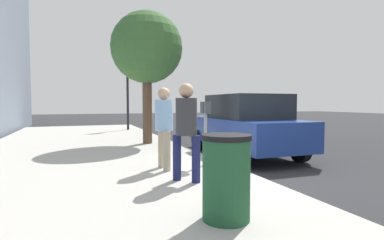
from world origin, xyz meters
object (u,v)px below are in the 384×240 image
object	(u,v)px
pedestrian_bystander	(186,124)
trash_bin	(226,177)
parked_sedan_near	(244,125)
parking_meter	(206,120)
street_tree	(147,49)
pedestrian_at_meter	(164,122)
traffic_signal	(130,83)

from	to	relation	value
pedestrian_bystander	trash_bin	size ratio (longest dim) A/B	1.70
parked_sedan_near	pedestrian_bystander	bearing A→B (deg)	134.28
parking_meter	parked_sedan_near	size ratio (longest dim) A/B	0.32
pedestrian_bystander	parked_sedan_near	distance (m)	3.85
parked_sedan_near	parking_meter	bearing A→B (deg)	128.95
trash_bin	street_tree	bearing A→B (deg)	-4.91
pedestrian_bystander	street_tree	distance (m)	5.70
pedestrian_at_meter	traffic_signal	distance (m)	9.83
pedestrian_bystander	street_tree	size ratio (longest dim) A/B	0.38
traffic_signal	pedestrian_bystander	bearing A→B (deg)	176.03
parked_sedan_near	street_tree	world-z (taller)	street_tree
pedestrian_at_meter	parking_meter	bearing A→B (deg)	2.40
parked_sedan_near	traffic_signal	world-z (taller)	traffic_signal
pedestrian_bystander	traffic_signal	distance (m)	10.90
pedestrian_bystander	traffic_signal	bearing A→B (deg)	42.29
pedestrian_at_meter	street_tree	size ratio (longest dim) A/B	0.38
parked_sedan_near	trash_bin	size ratio (longest dim) A/B	4.39
parked_sedan_near	trash_bin	distance (m)	5.35
pedestrian_at_meter	street_tree	bearing A→B (deg)	80.78
pedestrian_at_meter	parked_sedan_near	bearing A→B (deg)	27.56
parking_meter	traffic_signal	xyz separation A→B (m)	(9.62, 0.12, 1.41)
traffic_signal	trash_bin	world-z (taller)	traffic_signal
parking_meter	parked_sedan_near	xyz separation A→B (m)	(1.52, -1.88, -0.27)
pedestrian_bystander	street_tree	bearing A→B (deg)	41.30
pedestrian_bystander	pedestrian_at_meter	bearing A→B (deg)	51.50
pedestrian_bystander	traffic_signal	size ratio (longest dim) A/B	0.48
pedestrian_bystander	trash_bin	bearing A→B (deg)	-138.49
parked_sedan_near	traffic_signal	bearing A→B (deg)	13.89
parking_meter	parked_sedan_near	distance (m)	2.44
street_tree	trash_bin	bearing A→B (deg)	175.09
pedestrian_at_meter	traffic_signal	size ratio (longest dim) A/B	0.47
parking_meter	pedestrian_bystander	distance (m)	1.45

